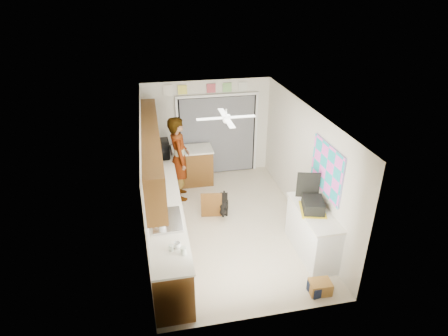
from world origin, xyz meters
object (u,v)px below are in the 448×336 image
microwave (160,149)px  paper_towel_roll (162,221)px  navy_crate (319,288)px  man (179,159)px  cardboard_box (320,287)px  suitcase (313,205)px  dog (224,204)px  cup (177,245)px

microwave → paper_towel_roll: size_ratio=2.62×
navy_crate → man: size_ratio=0.16×
microwave → cardboard_box: 4.69m
suitcase → navy_crate: suitcase is taller
microwave → man: 0.56m
paper_towel_roll → dog: paper_towel_roll is taller
cup → suitcase: suitcase is taller
cup → dog: (1.19, 2.23, -0.77)m
man → microwave: bearing=46.9°
suitcase → microwave: bearing=147.0°
microwave → suitcase: bearing=-139.5°
navy_crate → dog: 2.89m
microwave → paper_towel_roll: 2.88m
microwave → paper_towel_roll: microwave is taller
paper_towel_roll → suitcase: 2.70m
microwave → cup: size_ratio=5.16×
cardboard_box → man: 4.16m
cup → navy_crate: bearing=-11.3°
man → navy_crate: bearing=-152.3°
navy_crate → dog: bearing=111.7°
microwave → man: (0.41, -0.37, -0.11)m
suitcase → dog: bearing=144.0°
microwave → cup: (0.08, -3.49, -0.12)m
cup → paper_towel_roll: (-0.20, 0.61, 0.07)m
navy_crate → dog: dog is taller
cup → man: 3.13m
paper_towel_roll → cardboard_box: paper_towel_roll is taller
paper_towel_roll → suitcase: bearing=-0.4°
suitcase → dog: 2.25m
cup → cardboard_box: 2.48m
cardboard_box → navy_crate: (-0.02, 0.00, -0.02)m
cardboard_box → man: size_ratio=0.18×
cardboard_box → microwave: bearing=120.9°
man → cardboard_box: bearing=-152.1°
microwave → paper_towel_roll: bearing=176.5°
cup → dog: size_ratio=0.21×
paper_towel_roll → dog: 2.29m
navy_crate → cup: bearing=168.7°
suitcase → cup: bearing=-151.3°
cup → microwave: bearing=91.3°
cup → man: man is taller
suitcase → cardboard_box: size_ratio=1.35×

